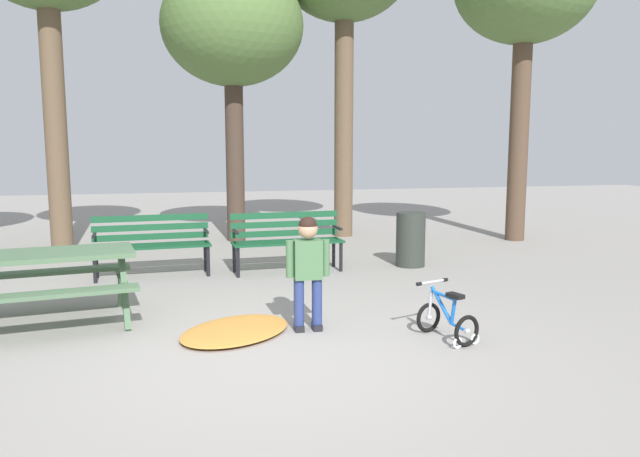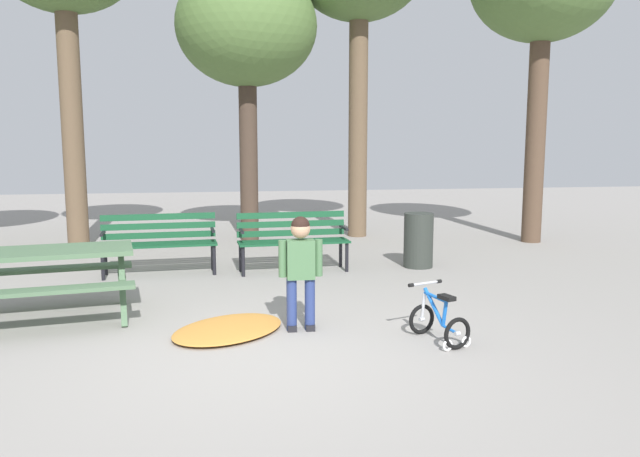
{
  "view_description": "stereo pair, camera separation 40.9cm",
  "coord_description": "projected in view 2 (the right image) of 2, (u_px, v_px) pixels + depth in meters",
  "views": [
    {
      "loc": [
        -0.7,
        -5.24,
        1.89
      ],
      "look_at": [
        0.89,
        1.91,
        0.85
      ],
      "focal_mm": 34.8,
      "sensor_mm": 36.0,
      "label": 1
    },
    {
      "loc": [
        -0.3,
        -5.32,
        1.89
      ],
      "look_at": [
        0.89,
        1.91,
        0.85
      ],
      "focal_mm": 34.8,
      "sensor_mm": 36.0,
      "label": 2
    }
  ],
  "objects": [
    {
      "name": "ground",
      "position": [
        256.0,
        355.0,
        5.51
      ],
      "size": [
        36.0,
        36.0,
        0.0
      ],
      "primitive_type": "plane",
      "color": "gray"
    },
    {
      "name": "picnic_table",
      "position": [
        43.0,
        266.0,
        6.46
      ],
      "size": [
        1.99,
        1.61,
        0.79
      ],
      "color": "#4C6B4C",
      "rests_on": "ground"
    },
    {
      "name": "park_bench_far_left",
      "position": [
        159.0,
        239.0,
        8.8
      ],
      "size": [
        1.63,
        0.57,
        0.85
      ],
      "color": "#144728",
      "rests_on": "ground"
    },
    {
      "name": "park_bench_left",
      "position": [
        293.0,
        236.0,
        9.02
      ],
      "size": [
        1.62,
        0.55,
        0.85
      ],
      "color": "#144728",
      "rests_on": "ground"
    },
    {
      "name": "child_standing",
      "position": [
        301.0,
        263.0,
        6.15
      ],
      "size": [
        0.44,
        0.2,
        1.15
      ],
      "color": "navy",
      "rests_on": "ground"
    },
    {
      "name": "kids_bicycle",
      "position": [
        439.0,
        321.0,
        5.85
      ],
      "size": [
        0.51,
        0.63,
        0.54
      ],
      "color": "black",
      "rests_on": "ground"
    },
    {
      "name": "leaf_pile",
      "position": [
        228.0,
        329.0,
        6.16
      ],
      "size": [
        1.5,
        1.47,
        0.07
      ],
      "primitive_type": "ellipsoid",
      "rotation": [
        0.0,
        0.0,
        0.73
      ],
      "color": "#C68438",
      "rests_on": "ground"
    },
    {
      "name": "trash_bin",
      "position": [
        418.0,
        240.0,
        9.3
      ],
      "size": [
        0.44,
        0.44,
        0.82
      ],
      "primitive_type": "cylinder",
      "color": "#2D332D",
      "rests_on": "ground"
    },
    {
      "name": "tree_center",
      "position": [
        247.0,
        29.0,
        11.4
      ],
      "size": [
        2.6,
        2.6,
        5.08
      ],
      "color": "#423328",
      "rests_on": "ground"
    }
  ]
}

